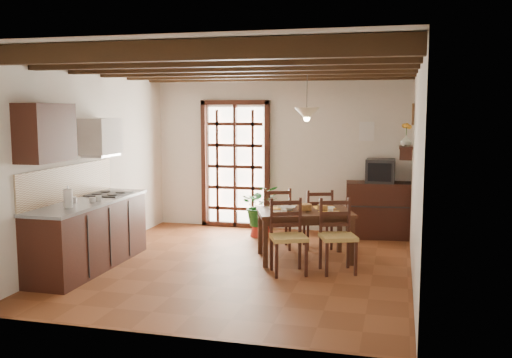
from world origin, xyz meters
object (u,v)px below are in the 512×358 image
(potted_plant, at_px, (260,203))
(pendant_lamp, at_px, (307,113))
(sideboard, at_px, (379,210))
(crt_tv, at_px, (380,171))
(chair_near_left, at_px, (288,250))
(chair_far_right, at_px, (318,229))
(chair_near_right, at_px, (337,250))
(chair_far_left, at_px, (276,229))
(dining_table, at_px, (305,217))
(kitchen_counter, at_px, (89,233))

(potted_plant, bearing_deg, pendant_lamp, -50.83)
(sideboard, distance_m, crt_tv, 0.65)
(chair_near_left, distance_m, crt_tv, 2.76)
(pendant_lamp, bearing_deg, chair_far_right, 82.13)
(chair_near_left, distance_m, sideboard, 2.65)
(chair_near_left, xyz_separation_m, pendant_lamp, (0.09, 0.83, 1.77))
(chair_near_right, bearing_deg, chair_far_left, 114.54)
(dining_table, xyz_separation_m, crt_tv, (0.98, 1.68, 0.50))
(chair_far_left, distance_m, chair_far_right, 0.65)
(chair_near_right, distance_m, sideboard, 2.26)
(chair_far_right, height_order, potted_plant, potted_plant)
(kitchen_counter, xyz_separation_m, dining_table, (2.73, 1.13, 0.14))
(chair_far_left, distance_m, pendant_lamp, 1.90)
(dining_table, xyz_separation_m, chair_near_right, (0.53, -0.52, -0.32))
(chair_far_right, bearing_deg, pendant_lamp, 63.42)
(kitchen_counter, relative_size, chair_near_right, 2.34)
(dining_table, bearing_deg, chair_far_left, 116.10)
(chair_far_right, bearing_deg, dining_table, 64.48)
(chair_near_left, bearing_deg, chair_far_left, 86.10)
(dining_table, relative_size, crt_tv, 3.22)
(kitchen_counter, relative_size, chair_near_left, 2.32)
(dining_table, height_order, chair_far_left, chair_far_left)
(kitchen_counter, bearing_deg, dining_table, 22.57)
(kitchen_counter, relative_size, sideboard, 2.07)
(kitchen_counter, relative_size, crt_tv, 4.81)
(chair_far_left, xyz_separation_m, potted_plant, (-0.43, 0.75, 0.27))
(chair_near_left, xyz_separation_m, potted_plant, (-0.87, 2.01, 0.27))
(chair_near_left, relative_size, chair_far_right, 1.06)
(kitchen_counter, bearing_deg, crt_tv, 37.27)
(dining_table, height_order, chair_near_left, chair_near_left)
(sideboard, distance_m, potted_plant, 1.98)
(chair_near_left, height_order, chair_near_right, chair_near_left)
(chair_near_left, distance_m, pendant_lamp, 1.96)
(chair_near_left, relative_size, potted_plant, 0.53)
(dining_table, distance_m, chair_far_right, 0.81)
(sideboard, bearing_deg, potted_plant, -173.92)
(kitchen_counter, xyz_separation_m, pendant_lamp, (2.73, 1.23, 1.60))
(kitchen_counter, bearing_deg, chair_far_left, 36.89)
(chair_far_right, relative_size, potted_plant, 0.51)
(chair_far_left, relative_size, potted_plant, 0.53)
(dining_table, relative_size, chair_far_left, 1.58)
(chair_near_left, relative_size, chair_near_right, 1.01)
(chair_near_right, relative_size, potted_plant, 0.53)
(chair_near_right, xyz_separation_m, chair_far_left, (-1.05, 1.04, -0.00))
(sideboard, relative_size, potted_plant, 0.60)
(potted_plant, bearing_deg, chair_far_left, -60.34)
(chair_near_right, height_order, potted_plant, potted_plant)
(dining_table, xyz_separation_m, potted_plant, (-0.95, 1.27, -0.05))
(crt_tv, height_order, potted_plant, potted_plant)
(chair_near_left, distance_m, chair_far_left, 1.33)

